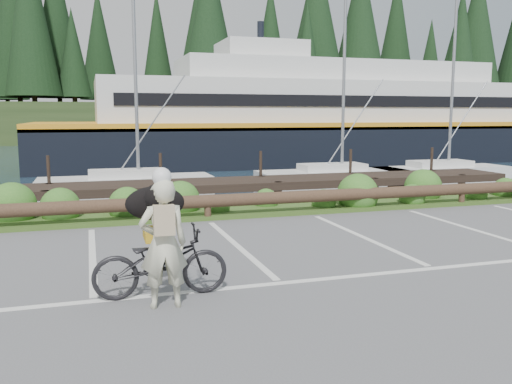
# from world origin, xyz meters

# --- Properties ---
(ground) EXTENTS (72.00, 72.00, 0.00)m
(ground) POSITION_xyz_m (0.00, 0.00, 0.00)
(ground) COLOR #545457
(harbor_backdrop) EXTENTS (170.00, 160.00, 30.00)m
(harbor_backdrop) POSITION_xyz_m (0.40, 78.42, -0.00)
(harbor_backdrop) COLOR #182B3B
(harbor_backdrop) RESTS_ON ground
(vegetation_strip) EXTENTS (34.00, 1.60, 0.10)m
(vegetation_strip) POSITION_xyz_m (0.00, 5.30, 0.05)
(vegetation_strip) COLOR #3D5B21
(vegetation_strip) RESTS_ON ground
(log_rail) EXTENTS (32.00, 0.30, 0.60)m
(log_rail) POSITION_xyz_m (0.00, 4.60, 0.00)
(log_rail) COLOR #443021
(log_rail) RESTS_ON ground
(bicycle) EXTENTS (1.81, 0.67, 0.95)m
(bicycle) POSITION_xyz_m (-1.73, -0.45, 0.47)
(bicycle) COLOR black
(bicycle) RESTS_ON ground
(cyclist) EXTENTS (0.61, 0.41, 1.65)m
(cyclist) POSITION_xyz_m (-1.74, -0.87, 0.83)
(cyclist) COLOR beige
(cyclist) RESTS_ON ground
(dog) EXTENTS (0.43, 0.85, 0.49)m
(dog) POSITION_xyz_m (-1.71, 0.12, 1.19)
(dog) COLOR black
(dog) RESTS_ON bicycle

